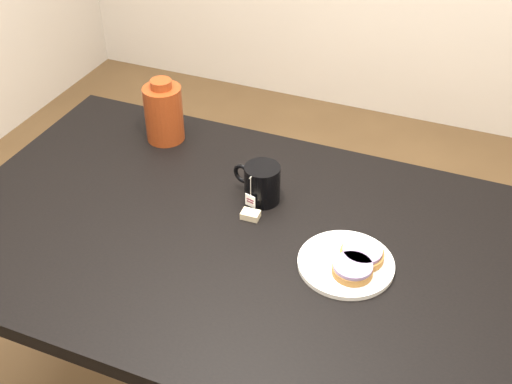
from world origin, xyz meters
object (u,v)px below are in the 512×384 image
at_px(table, 231,256).
at_px(bagel_package, 164,113).
at_px(mug, 261,183).
at_px(plate, 346,263).
at_px(bagel_front, 353,269).
at_px(bagel_back, 362,254).
at_px(teabag_pouch, 251,215).

height_order(table, bagel_package, bagel_package).
bearing_deg(mug, table, -85.79).
xyz_separation_m(plate, bagel_package, (-0.64, 0.32, 0.08)).
xyz_separation_m(table, bagel_front, (0.31, -0.04, 0.11)).
relative_size(mug, bagel_package, 0.76).
bearing_deg(bagel_back, plate, -139.16).
height_order(bagel_front, mug, mug).
bearing_deg(bagel_back, teabag_pouch, 170.18).
bearing_deg(plate, mug, 149.94).
height_order(plate, teabag_pouch, teabag_pouch).
bearing_deg(plate, teabag_pouch, 164.02).
height_order(bagel_back, bagel_front, same).
relative_size(bagel_back, bagel_package, 0.64).
bearing_deg(bagel_front, table, 172.73).
bearing_deg(teabag_pouch, bagel_package, 146.51).
bearing_deg(bagel_package, bagel_front, -28.07).
bearing_deg(teabag_pouch, bagel_front, -20.21).
distance_m(table, bagel_front, 0.34).
relative_size(bagel_front, teabag_pouch, 2.47).
bearing_deg(plate, table, 178.00).
distance_m(plate, bagel_package, 0.72).
xyz_separation_m(bagel_back, bagel_front, (-0.01, -0.06, 0.00)).
bearing_deg(bagel_back, table, -177.35).
height_order(mug, teabag_pouch, mug).
distance_m(bagel_front, mug, 0.35).
distance_m(plate, mug, 0.31).
relative_size(mug, teabag_pouch, 3.20).
bearing_deg(teabag_pouch, plate, -15.98).
bearing_deg(plate, bagel_front, -53.36).
bearing_deg(bagel_front, bagel_package, 151.93).
height_order(table, bagel_front, bagel_front).
distance_m(bagel_front, teabag_pouch, 0.31).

